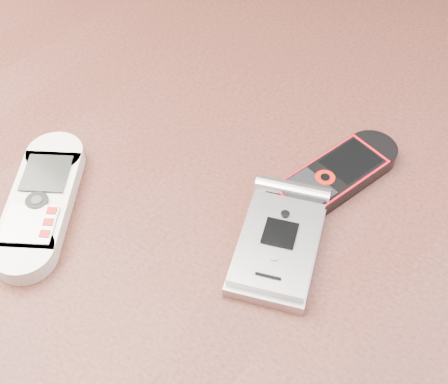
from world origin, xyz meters
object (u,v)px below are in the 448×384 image
Objects in this scene: nokia_white at (41,202)px; nokia_black_red at (331,179)px; table at (220,267)px; motorola_razr at (278,242)px.

nokia_white is 0.24m from nokia_black_red.
table is 7.99× the size of nokia_white.
table is at bearing -120.54° from nokia_black_red.
nokia_black_red is at bearing 46.19° from table.
table is at bearing 146.29° from motorola_razr.
nokia_white reaches higher than nokia_black_red.
nokia_black_red is at bearing 9.79° from nokia_white.
motorola_razr is (0.00, -0.08, 0.00)m from nokia_black_red.
table is 0.19m from nokia_white.
table is 0.15m from nokia_black_red.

